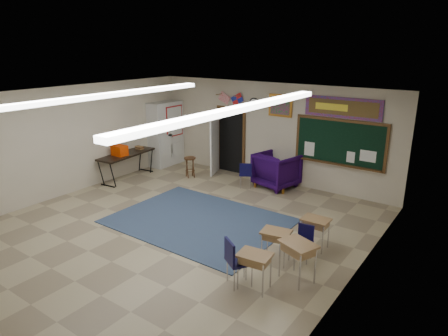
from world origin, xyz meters
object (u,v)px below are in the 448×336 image
Objects in this scene: student_desk_front_left at (276,245)px; wooden_stool at (190,167)px; folding_table at (127,165)px; wingback_armchair at (277,170)px; student_desk_front_right at (315,232)px.

student_desk_front_left is 1.02× the size of wooden_stool.
folding_table is 1.98m from wooden_stool.
student_desk_front_left is 5.59m from wooden_stool.
wooden_stool is (-4.71, 3.01, -0.03)m from student_desk_front_left.
wingback_armchair is 4.66m from folding_table.
wingback_armchair is 3.79m from student_desk_front_right.
student_desk_front_right reaches higher than wooden_stool.
wooden_stool is at bearing 137.77° from student_desk_front_left.
student_desk_front_right is 1.02× the size of wooden_stool.
student_desk_front_right is at bearing -12.91° from folding_table.
wingback_armchair is at bearing 20.46° from folding_table.
wingback_armchair is 1.73× the size of wooden_stool.
folding_table is at bearing 39.49° from wingback_armchair.
student_desk_front_right is at bearing 58.16° from student_desk_front_left.
wingback_armchair is 1.71× the size of student_desk_front_left.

